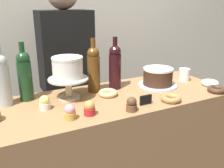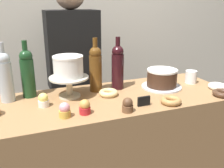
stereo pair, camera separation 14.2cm
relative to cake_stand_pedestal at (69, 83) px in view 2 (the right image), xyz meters
The scene contains 21 objects.
back_wall 0.84m from the cake_stand_pedestal, 73.38° to the left, with size 6.00×0.05×2.60m.
display_counter 0.60m from the cake_stand_pedestal, 22.88° to the right, with size 1.45×0.55×0.93m.
cake_stand_pedestal is the anchor object (origin of this frame).
white_layer_cake 0.10m from the cake_stand_pedestal, 165.96° to the left, with size 0.17×0.17×0.12m.
silver_serving_platter 0.59m from the cake_stand_pedestal, ahead, with size 0.25×0.25×0.01m.
chocolate_round_cake 0.59m from the cake_stand_pedestal, ahead, with size 0.19×0.19×0.11m.
wine_bottle_dark_red 0.32m from the cake_stand_pedestal, ahead, with size 0.08×0.08×0.33m.
wine_bottle_clear 0.34m from the cake_stand_pedestal, 169.92° to the left, with size 0.08×0.08×0.33m.
wine_bottle_green 0.24m from the cake_stand_pedestal, 157.22° to the left, with size 0.08×0.08×0.33m.
wine_bottle_amber 0.19m from the cake_stand_pedestal, 14.67° to the left, with size 0.08×0.08×0.33m.
cupcake_chocolate 0.39m from the cake_stand_pedestal, 53.79° to the right, with size 0.06×0.06×0.07m.
cupcake_strawberry 0.27m from the cake_stand_pedestal, 106.99° to the right, with size 0.06×0.06×0.07m.
cupcake_caramel 0.26m from the cake_stand_pedestal, 85.39° to the right, with size 0.06×0.06×0.07m.
cupcake_lemon 0.19m from the cake_stand_pedestal, 150.30° to the right, with size 0.06×0.06×0.07m.
donut_maple 0.58m from the cake_stand_pedestal, 31.41° to the right, with size 0.11×0.11×0.03m.
donut_glazed 0.23m from the cake_stand_pedestal, 15.75° to the right, with size 0.11×0.11×0.03m.
donut_chocolate 0.89m from the cake_stand_pedestal, 20.29° to the right, with size 0.11×0.11×0.03m.
donut_sugar 0.92m from the cake_stand_pedestal, 12.35° to the right, with size 0.11×0.11×0.03m.
price_sign_chalkboard 0.44m from the cake_stand_pedestal, 38.94° to the right, with size 0.07×0.01×0.05m.
coffee_cup_ceramic 0.82m from the cake_stand_pedestal, ahead, with size 0.08×0.08×0.08m.
barista_figure 0.45m from the cake_stand_pedestal, 74.02° to the left, with size 0.36×0.22×1.60m.
Camera 2 is at (-0.49, -1.26, 1.45)m, focal length 40.20 mm.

